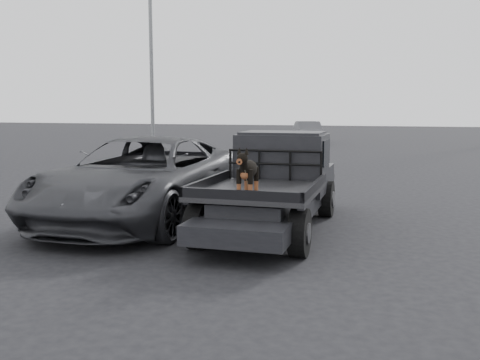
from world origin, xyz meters
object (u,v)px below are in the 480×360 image
(flatbed_ute, at_px, (272,205))
(parked_suv, at_px, (144,179))
(dog, at_px, (248,173))
(distant_car_a, at_px, (308,132))

(flatbed_ute, distance_m, parked_suv, 2.76)
(flatbed_ute, relative_size, dog, 7.30)
(dog, distance_m, parked_suv, 3.46)
(flatbed_ute, relative_size, parked_suv, 0.89)
(flatbed_ute, bearing_deg, parked_suv, 176.45)
(parked_suv, bearing_deg, flatbed_ute, -4.13)
(flatbed_ute, relative_size, distant_car_a, 1.28)
(flatbed_ute, height_order, distant_car_a, distant_car_a)
(dog, relative_size, distant_car_a, 0.18)
(flatbed_ute, distance_m, dog, 2.02)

